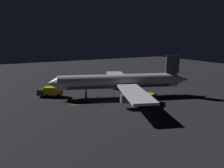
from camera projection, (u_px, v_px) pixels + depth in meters
name	position (u px, v px, depth m)	size (l,w,h in m)	color
ground_plane	(119.00, 97.00, 55.63)	(180.00, 180.00, 0.20)	black
apron_guide_stripe	(110.00, 101.00, 51.27)	(0.24, 19.38, 0.01)	gold
airliner	(121.00, 82.00, 54.90)	(36.07, 35.64, 10.40)	white
baggage_truck	(51.00, 92.00, 55.19)	(4.83, 6.46, 2.55)	gold
catering_truck	(148.00, 99.00, 49.11)	(4.92, 6.00, 2.38)	gold
ground_crew_worker	(85.00, 97.00, 51.74)	(0.40, 0.40, 1.74)	black
traffic_cone_near_left	(102.00, 104.00, 48.49)	(0.50, 0.50, 0.55)	#EA590F
traffic_cone_near_right	(97.00, 96.00, 54.99)	(0.50, 0.50, 0.55)	#EA590F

